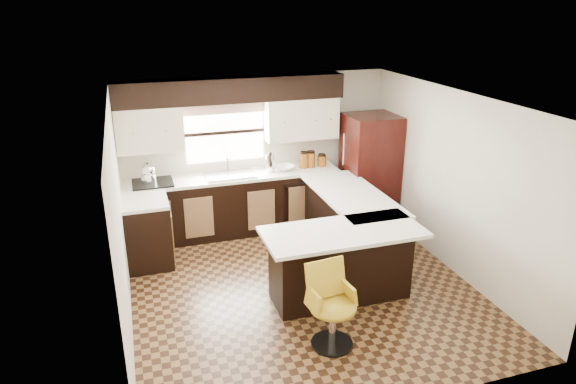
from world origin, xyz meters
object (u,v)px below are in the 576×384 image
object	(u,v)px
peninsula_return	(340,264)
refrigerator	(369,171)
peninsula_long	(347,227)
bar_chair	(333,308)

from	to	relation	value
peninsula_return	refrigerator	size ratio (longest dim) A/B	0.92
peninsula_return	refrigerator	distance (m)	2.40
peninsula_long	bar_chair	distance (m)	2.07
refrigerator	bar_chair	bearing A→B (deg)	-122.18
peninsula_long	refrigerator	bearing A→B (deg)	50.87
refrigerator	bar_chair	xyz separation A→B (m)	(-1.77, -2.81, -0.44)
peninsula_return	peninsula_long	bearing A→B (deg)	61.70
peninsula_return	bar_chair	size ratio (longest dim) A/B	1.80
peninsula_return	bar_chair	distance (m)	0.97
peninsula_long	bar_chair	bearing A→B (deg)	-117.95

